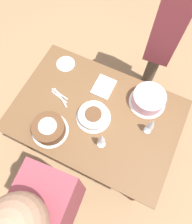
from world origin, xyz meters
name	(u,v)px	position (x,y,z in m)	size (l,w,h in m)	color
ground_plane	(96,139)	(0.00, 0.00, 0.00)	(12.00, 12.00, 0.00)	#A87F56
dining_table	(96,120)	(0.00, 0.00, 0.64)	(1.35, 0.92, 0.76)	brown
cake_center_white	(93,116)	(-0.01, -0.03, 0.79)	(0.28, 0.28, 0.08)	white
cake_front_chocolate	(49,128)	(-0.26, -0.28, 0.81)	(0.29, 0.29, 0.12)	white
cake_back_decorated	(148,99)	(0.33, 0.28, 0.82)	(0.30, 0.30, 0.12)	white
wine_glass_near	(152,124)	(0.42, 0.05, 0.91)	(0.06, 0.06, 0.23)	silver
wine_glass_far	(102,138)	(0.14, -0.20, 0.91)	(0.06, 0.06, 0.23)	silver
dessert_plate_left	(66,64)	(-0.46, 0.32, 0.76)	(0.17, 0.17, 0.01)	silver
fork_pile	(60,97)	(-0.34, 0.01, 0.77)	(0.20, 0.12, 0.01)	silver
napkin_stack	(104,87)	(-0.05, 0.25, 0.77)	(0.16, 0.20, 0.02)	silver
person_cutting	(53,215)	(0.10, -0.76, 1.06)	(0.25, 0.42, 1.75)	#4C4238
person_watching	(167,30)	(0.24, 0.84, 1.01)	(0.25, 0.41, 1.67)	#4C4238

